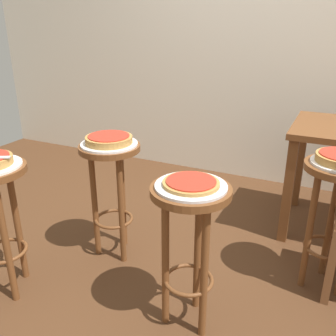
{
  "coord_description": "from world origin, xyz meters",
  "views": [
    {
      "loc": [
        0.65,
        -1.7,
        1.41
      ],
      "look_at": [
        -0.15,
        -0.02,
        0.66
      ],
      "focal_mm": 39.42,
      "sensor_mm": 36.0,
      "label": 1
    }
  ],
  "objects_px": {
    "stool_middle": "(190,228)",
    "stool_rear": "(335,200)",
    "serving_plate_leftside": "(109,144)",
    "stool_leftside": "(111,177)",
    "pizza_leftside": "(109,139)",
    "pizza_middle": "(191,183)",
    "serving_plate_middle": "(191,186)"
  },
  "relations": [
    {
      "from": "serving_plate_middle",
      "to": "pizza_leftside",
      "type": "xyz_separation_m",
      "value": [
        -0.65,
        0.34,
        0.03
      ]
    },
    {
      "from": "stool_leftside",
      "to": "pizza_leftside",
      "type": "height_order",
      "value": "pizza_leftside"
    },
    {
      "from": "pizza_leftside",
      "to": "stool_rear",
      "type": "distance_m",
      "value": 1.28
    },
    {
      "from": "stool_rear",
      "to": "pizza_middle",
      "type": "bearing_deg",
      "value": -134.97
    },
    {
      "from": "stool_leftside",
      "to": "serving_plate_leftside",
      "type": "height_order",
      "value": "serving_plate_leftside"
    },
    {
      "from": "stool_middle",
      "to": "stool_rear",
      "type": "relative_size",
      "value": 1.0
    },
    {
      "from": "stool_rear",
      "to": "stool_leftside",
      "type": "bearing_deg",
      "value": -168.95
    },
    {
      "from": "serving_plate_middle",
      "to": "pizza_middle",
      "type": "bearing_deg",
      "value": 0.0
    },
    {
      "from": "stool_rear",
      "to": "pizza_leftside",
      "type": "bearing_deg",
      "value": -168.95
    },
    {
      "from": "stool_middle",
      "to": "pizza_leftside",
      "type": "relative_size",
      "value": 2.71
    },
    {
      "from": "pizza_middle",
      "to": "stool_leftside",
      "type": "bearing_deg",
      "value": 152.41
    },
    {
      "from": "pizza_middle",
      "to": "serving_plate_leftside",
      "type": "height_order",
      "value": "pizza_middle"
    },
    {
      "from": "stool_rear",
      "to": "stool_middle",
      "type": "bearing_deg",
      "value": -134.97
    },
    {
      "from": "stool_middle",
      "to": "pizza_middle",
      "type": "bearing_deg",
      "value": 104.04
    },
    {
      "from": "serving_plate_middle",
      "to": "pizza_middle",
      "type": "height_order",
      "value": "pizza_middle"
    },
    {
      "from": "stool_middle",
      "to": "stool_leftside",
      "type": "height_order",
      "value": "same"
    },
    {
      "from": "serving_plate_leftside",
      "to": "stool_rear",
      "type": "relative_size",
      "value": 0.45
    },
    {
      "from": "pizza_leftside",
      "to": "stool_rear",
      "type": "bearing_deg",
      "value": 11.05
    },
    {
      "from": "serving_plate_leftside",
      "to": "pizza_leftside",
      "type": "bearing_deg",
      "value": -90.0
    },
    {
      "from": "pizza_middle",
      "to": "stool_rear",
      "type": "distance_m",
      "value": 0.85
    },
    {
      "from": "stool_middle",
      "to": "serving_plate_middle",
      "type": "distance_m",
      "value": 0.21
    },
    {
      "from": "serving_plate_leftside",
      "to": "stool_rear",
      "type": "distance_m",
      "value": 1.28
    },
    {
      "from": "stool_middle",
      "to": "serving_plate_leftside",
      "type": "bearing_deg",
      "value": 152.41
    },
    {
      "from": "stool_leftside",
      "to": "serving_plate_middle",
      "type": "bearing_deg",
      "value": -27.59
    },
    {
      "from": "stool_leftside",
      "to": "pizza_middle",
      "type": "bearing_deg",
      "value": -27.59
    },
    {
      "from": "stool_middle",
      "to": "serving_plate_middle",
      "type": "bearing_deg",
      "value": 104.04
    },
    {
      "from": "serving_plate_middle",
      "to": "pizza_leftside",
      "type": "distance_m",
      "value": 0.74
    },
    {
      "from": "serving_plate_leftside",
      "to": "stool_rear",
      "type": "bearing_deg",
      "value": 11.05
    },
    {
      "from": "serving_plate_leftside",
      "to": "pizza_middle",
      "type": "bearing_deg",
      "value": -27.59
    },
    {
      "from": "stool_middle",
      "to": "serving_plate_leftside",
      "type": "distance_m",
      "value": 0.77
    },
    {
      "from": "stool_leftside",
      "to": "stool_rear",
      "type": "relative_size",
      "value": 1.0
    },
    {
      "from": "serving_plate_leftside",
      "to": "stool_leftside",
      "type": "bearing_deg",
      "value": -90.0
    }
  ]
}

